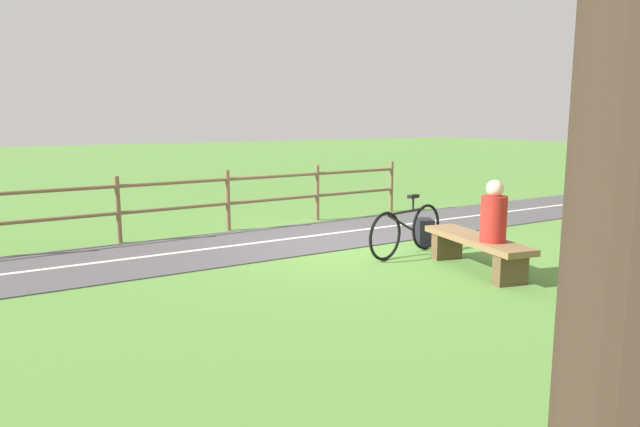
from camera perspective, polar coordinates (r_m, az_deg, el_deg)
ground_plane at (r=9.27m, az=2.96°, el=-3.10°), size 80.00×80.00×0.00m
paved_path at (r=8.58m, az=-23.12°, el=-4.82°), size 2.49×36.01×0.02m
path_centre_line at (r=8.58m, az=-23.12°, el=-4.75°), size 0.31×32.00×0.00m
bench at (r=7.91m, az=15.19°, el=-3.19°), size 1.92×0.82×0.46m
person_seated at (r=7.56m, az=16.79°, el=-0.12°), size 0.38×0.38×0.79m
bicycle at (r=8.62m, az=8.54°, el=-1.61°), size 0.45×1.67×0.88m
backpack at (r=9.37m, az=10.32°, el=-1.82°), size 0.41×0.38×0.42m
tree_far_left at (r=1.00m, az=26.93°, el=-15.55°), size 1.33×1.52×3.70m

